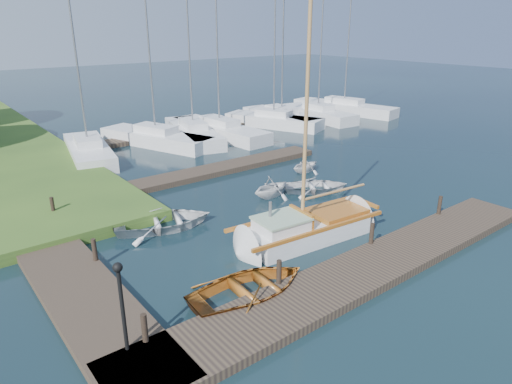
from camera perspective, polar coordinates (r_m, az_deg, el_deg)
ground at (r=19.86m, az=0.00°, el=-3.25°), size 160.00×160.00×0.00m
near_dock at (r=16.00m, az=13.54°, el=-9.46°), size 18.00×2.20×0.30m
left_dock at (r=18.39m, az=-24.37°, el=-6.72°), size 2.20×18.00×0.30m
far_dock at (r=25.87m, az=-5.39°, el=2.72°), size 14.00×1.60×0.30m
pontoon at (r=37.83m, az=-3.02°, el=8.44°), size 30.00×1.60×0.30m
mooring_post_0 at (r=12.39m, az=-13.76°, el=-16.16°), size 0.16×0.16×0.80m
mooring_post_1 at (r=14.39m, az=2.89°, el=-9.94°), size 0.16×0.16×0.80m
mooring_post_2 at (r=17.35m, az=14.27°, el=-5.02°), size 0.16×0.16×0.80m
mooring_post_3 at (r=20.87m, az=21.97°, el=-1.52°), size 0.16×0.16×0.80m
mooring_post_4 at (r=16.61m, az=-19.54°, el=-6.81°), size 0.16×0.16×0.80m
mooring_post_5 at (r=21.08m, az=-24.08°, el=-1.62°), size 0.16×0.16×0.80m
lamp_post at (r=11.60m, az=-16.54°, el=-12.24°), size 0.24×0.24×2.44m
sailboat at (r=18.07m, az=6.66°, el=-4.69°), size 7.29×2.57×9.83m
dinghy at (r=14.28m, az=-0.71°, el=-11.54°), size 4.16×3.11×0.82m
tender_a at (r=19.12m, az=-11.57°, el=-3.31°), size 4.66×3.92×0.82m
tender_b at (r=22.09m, az=1.95°, el=0.86°), size 2.42×2.15×1.16m
tender_c at (r=23.12m, az=7.53°, el=0.95°), size 3.96×3.64×0.67m
tender_d at (r=25.95m, az=6.21°, el=3.59°), size 2.10×1.85×1.03m
marina_boat_0 at (r=30.26m, az=-20.21°, el=4.98°), size 3.68×8.02×10.81m
marina_boat_1 at (r=32.41m, az=-12.41°, el=6.71°), size 5.04×8.88×10.44m
marina_boat_2 at (r=33.65m, az=-7.87°, el=7.52°), size 4.39×8.98×12.31m
marina_boat_3 at (r=34.35m, az=-4.58°, el=7.88°), size 2.89×9.40×10.82m
marina_boat_4 at (r=37.50m, az=2.23°, el=9.01°), size 5.17×8.19×11.84m
marina_boat_5 at (r=39.09m, az=3.21°, el=9.44°), size 2.25×8.10×10.01m
marina_boat_6 at (r=40.83m, az=7.75°, el=9.77°), size 2.78×8.02×10.79m
marina_boat_7 at (r=44.37m, az=10.95°, el=10.44°), size 4.26×10.26×12.99m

